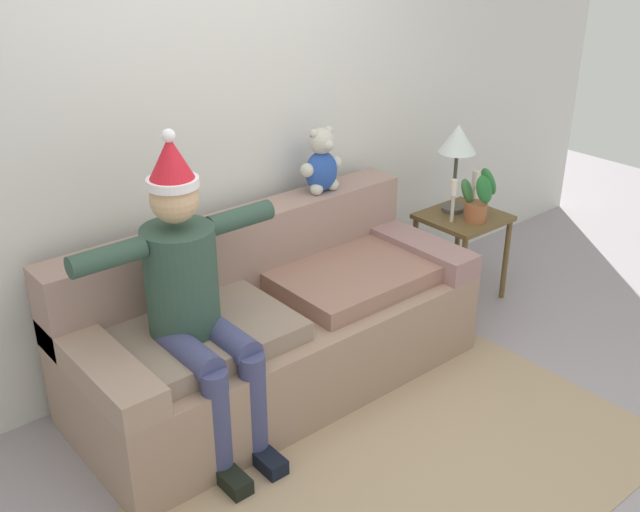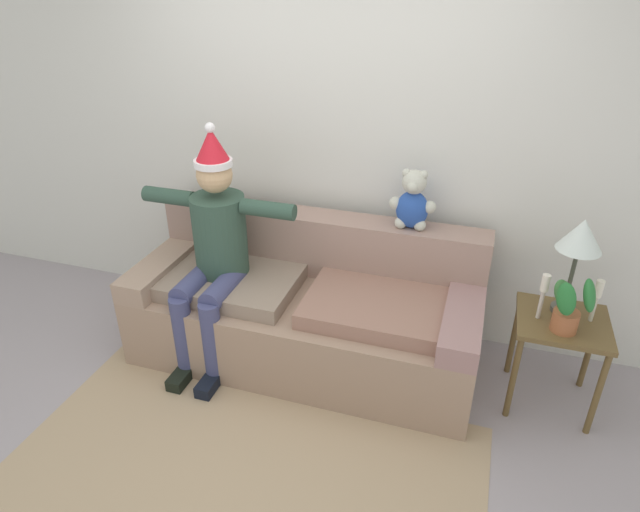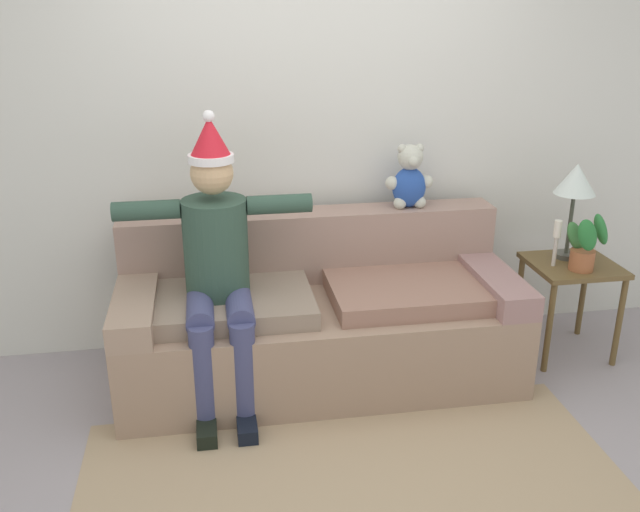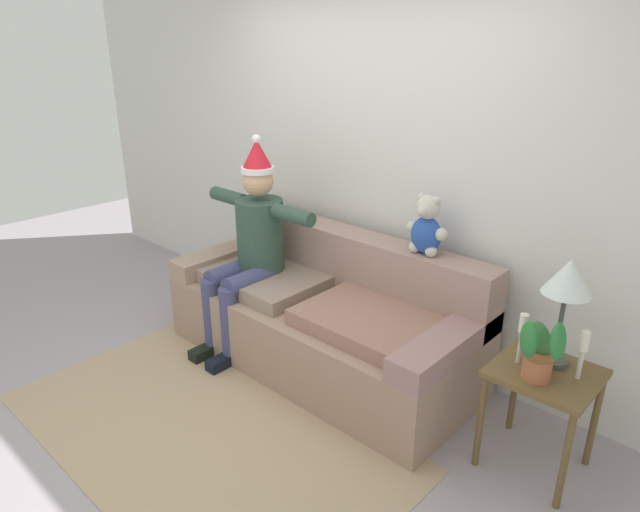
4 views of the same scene
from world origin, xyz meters
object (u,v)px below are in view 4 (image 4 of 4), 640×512
Objects in this scene: couch at (324,316)px; person_seated at (250,244)px; candle_tall at (522,332)px; teddy_bear at (426,228)px; candle_short at (583,349)px; side_table at (543,388)px; table_lamp at (568,282)px; potted_plant at (540,352)px.

couch is 0.74m from person_seated.
person_seated is 1.96m from candle_tall.
couch is at bearing -154.10° from teddy_bear.
couch is at bearing -179.13° from candle_short.
couch is 8.52× the size of candle_short.
candle_short is at bearing 15.94° from side_table.
side_table is 0.31m from candle_short.
candle_tall is (-0.14, -0.11, -0.28)m from table_lamp.
table_lamp is 1.64× the size of potted_plant.
potted_plant is at bearing -4.65° from couch.
candle_tall is at bearing -167.91° from candle_short.
person_seated reaches higher than potted_plant.
potted_plant is 0.16m from candle_tall.
potted_plant is at bearing -94.52° from side_table.
potted_plant is at bearing 1.22° from person_seated.
table_lamp is at bearing 39.40° from candle_tall.
teddy_bear is (0.59, 0.29, 0.72)m from couch.
couch is 1.58m from potted_plant.
side_table is 0.31m from candle_tall.
teddy_bear is 1.08× the size of potted_plant.
table_lamp is 2.08× the size of candle_tall.
person_seated reaches higher than side_table.
couch is at bearing -177.01° from table_lamp.
potted_plant is at bearing -134.79° from candle_short.
table_lamp is at bearing 87.71° from potted_plant.
potted_plant is at bearing -34.36° from candle_tall.
table_lamp is at bearing 6.78° from person_seated.
side_table is at bearing 8.13° from candle_tall.
person_seated is 2.12m from side_table.
person_seated is 4.07× the size of teddy_bear.
potted_plant is 1.36× the size of candle_short.
potted_plant is 1.27× the size of candle_tall.
couch is at bearing 16.84° from person_seated.
table_lamp reaches higher than candle_tall.
table_lamp is 0.33m from candle_tall.
candle_short is (1.68, 0.03, 0.41)m from couch.
couch is 1.69m from table_lamp.
candle_tall reaches higher than side_table.
person_seated is at bearing -178.78° from potted_plant.
person_seated is (-0.56, -0.17, 0.45)m from couch.
person_seated is 2.63× the size of side_table.
candle_tall is 1.07× the size of candle_short.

